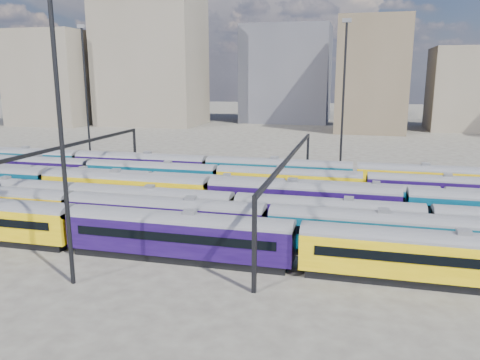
% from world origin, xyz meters
% --- Properties ---
extents(ground, '(500.00, 500.00, 0.00)m').
position_xyz_m(ground, '(0.00, 0.00, 0.00)').
color(ground, '#433F39').
rests_on(ground, ground).
extents(rake_0, '(132.50, 3.23, 5.45)m').
position_xyz_m(rake_0, '(-9.40, -15.00, 2.86)').
color(rake_0, black).
rests_on(rake_0, ground).
extents(rake_1, '(152.98, 3.19, 5.39)m').
position_xyz_m(rake_1, '(-1.79, -10.00, 2.83)').
color(rake_1, black).
rests_on(rake_1, ground).
extents(rake_2, '(142.37, 2.97, 5.01)m').
position_xyz_m(rake_2, '(-5.74, -5.00, 2.63)').
color(rake_2, black).
rests_on(rake_2, ground).
extents(rake_3, '(137.34, 3.35, 5.65)m').
position_xyz_m(rake_3, '(-0.06, 0.00, 2.97)').
color(rake_3, black).
rests_on(rake_3, ground).
extents(rake_4, '(131.85, 2.76, 4.63)m').
position_xyz_m(rake_4, '(-0.62, 5.00, 2.43)').
color(rake_4, black).
rests_on(rake_4, ground).
extents(rake_5, '(103.30, 3.03, 5.10)m').
position_xyz_m(rake_5, '(-12.39, 10.00, 2.68)').
color(rake_5, black).
rests_on(rake_5, ground).
extents(rake_6, '(112.55, 3.29, 5.56)m').
position_xyz_m(rake_6, '(6.09, 15.00, 2.92)').
color(rake_6, black).
rests_on(rake_6, ground).
extents(gantry_1, '(0.35, 40.35, 8.03)m').
position_xyz_m(gantry_1, '(-20.00, 0.00, 6.79)').
color(gantry_1, black).
rests_on(gantry_1, ground).
extents(gantry_2, '(0.35, 40.35, 8.03)m').
position_xyz_m(gantry_2, '(10.00, 0.00, 6.79)').
color(gantry_2, black).
rests_on(gantry_2, ground).
extents(mast_1, '(1.40, 0.50, 25.60)m').
position_xyz_m(mast_1, '(-30.00, 22.00, 13.97)').
color(mast_1, black).
rests_on(mast_1, ground).
extents(mast_2, '(1.40, 0.50, 25.60)m').
position_xyz_m(mast_2, '(-5.00, -22.00, 13.97)').
color(mast_2, black).
rests_on(mast_2, ground).
extents(mast_3, '(1.40, 0.50, 25.60)m').
position_xyz_m(mast_3, '(15.00, 24.00, 13.97)').
color(mast_3, black).
rests_on(mast_3, ground).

